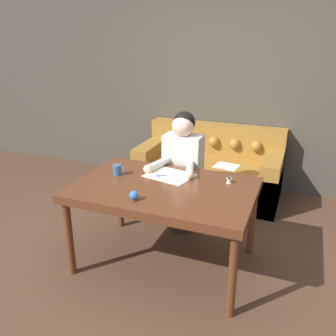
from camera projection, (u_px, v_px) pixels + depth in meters
The scene contains 10 objects.
ground_plane at pixel (160, 268), 3.03m from camera, with size 16.00×16.00×0.00m, color #4C3323.
wall_back at pixel (224, 84), 4.38m from camera, with size 8.00×0.06×2.60m.
dining_table at pixel (165, 194), 2.88m from camera, with size 1.44×0.96×0.72m.
couch at pixel (210, 170), 4.37m from camera, with size 1.69×0.85×0.82m.
person at pixel (183, 173), 3.45m from camera, with size 0.46×0.59×1.21m.
pattern_paper_main at pixel (170, 175), 3.07m from camera, with size 0.44×0.38×0.00m.
scissors at pixel (164, 176), 3.06m from camera, with size 0.24×0.17×0.01m.
mug at pixel (117, 170), 3.08m from camera, with size 0.11×0.08×0.09m.
thread_spool at pixel (229, 181), 2.91m from camera, with size 0.04×0.04×0.05m.
pin_cushion at pixel (134, 196), 2.61m from camera, with size 0.07×0.07×0.07m.
Camera 1 is at (0.99, -2.34, 1.86)m, focal length 38.00 mm.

